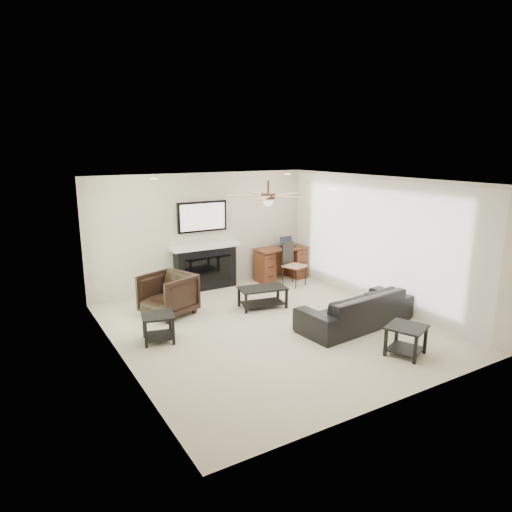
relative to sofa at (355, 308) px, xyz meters
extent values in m
plane|color=beige|center=(-1.32, 0.65, -0.31)|extent=(5.50, 5.50, 0.00)
cube|color=white|center=(-1.32, 0.65, 2.19)|extent=(5.00, 5.50, 0.04)
cube|color=beige|center=(-1.32, 3.40, 0.94)|extent=(5.00, 0.04, 2.50)
cube|color=beige|center=(-1.32, -2.10, 0.94)|extent=(5.00, 0.04, 2.50)
cube|color=beige|center=(-3.82, 0.65, 0.94)|extent=(0.04, 5.50, 2.50)
cube|color=beige|center=(1.18, 0.65, 0.94)|extent=(0.04, 5.50, 2.50)
cube|color=silver|center=(1.13, 0.75, 0.92)|extent=(0.04, 5.10, 2.40)
cube|color=#93BC89|center=(-3.78, 2.20, 0.74)|extent=(0.04, 1.80, 2.10)
cylinder|color=#382619|center=(-1.32, 0.75, 1.94)|extent=(1.40, 1.40, 0.30)
imported|color=black|center=(0.00, 0.00, 0.00)|extent=(2.20, 1.02, 0.62)
imported|color=black|center=(-2.60, 2.15, 0.08)|extent=(1.10, 1.08, 0.78)
cube|color=black|center=(-0.90, 1.60, -0.11)|extent=(0.98, 0.66, 0.40)
cube|color=black|center=(-0.15, -1.25, -0.09)|extent=(0.68, 0.68, 0.45)
cube|color=black|center=(-3.15, 1.10, -0.09)|extent=(0.60, 0.60, 0.45)
cube|color=black|center=(-1.34, 3.23, 0.64)|extent=(1.52, 0.34, 1.91)
cube|color=#401F10|center=(0.46, 3.02, 0.07)|extent=(1.22, 0.56, 0.76)
cube|color=black|center=(0.46, 2.47, 0.17)|extent=(0.54, 0.55, 0.97)
cube|color=black|center=(0.66, 3.00, 0.56)|extent=(0.33, 0.24, 0.23)
camera|label=1|loc=(-5.27, -5.53, 2.71)|focal=32.00mm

